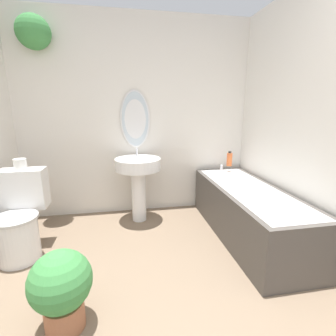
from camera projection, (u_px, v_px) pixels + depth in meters
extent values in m
cube|color=silver|center=(137.00, 119.00, 3.02)|extent=(2.92, 0.06, 2.40)
ellipsoid|color=silver|center=(135.00, 119.00, 2.97)|extent=(0.36, 0.02, 0.70)
ellipsoid|color=silver|center=(135.00, 119.00, 2.97)|extent=(0.32, 0.01, 0.66)
cylinder|color=#9E6042|center=(32.00, 24.00, 2.48)|extent=(0.15, 0.15, 0.09)
sphere|color=#3D8442|center=(33.00, 32.00, 2.49)|extent=(0.34, 0.34, 0.34)
cube|color=silver|center=(319.00, 124.00, 2.03)|extent=(0.06, 2.66, 2.40)
cylinder|color=white|center=(18.00, 240.00, 2.15)|extent=(0.35, 0.35, 0.39)
cylinder|color=silver|center=(14.00, 218.00, 2.10)|extent=(0.38, 0.38, 0.02)
cube|color=white|center=(24.00, 189.00, 2.32)|extent=(0.40, 0.20, 0.38)
cylinder|color=white|center=(139.00, 195.00, 2.91)|extent=(0.17, 0.17, 0.63)
cylinder|color=white|center=(138.00, 164.00, 2.82)|extent=(0.53, 0.53, 0.13)
cylinder|color=silver|center=(137.00, 152.00, 2.93)|extent=(0.02, 0.02, 0.10)
cube|color=#4C4742|center=(248.00, 213.00, 2.55)|extent=(0.62, 1.69, 0.52)
cube|color=white|center=(249.00, 191.00, 2.49)|extent=(0.52, 1.59, 0.04)
cylinder|color=silver|center=(221.00, 168.00, 3.19)|extent=(0.04, 0.04, 0.08)
cylinder|color=#DB6633|center=(229.00, 159.00, 3.11)|extent=(0.07, 0.07, 0.17)
cylinder|color=black|center=(230.00, 152.00, 3.09)|extent=(0.04, 0.04, 0.02)
cylinder|color=#9E6042|center=(65.00, 315.00, 1.50)|extent=(0.24, 0.24, 0.18)
sphere|color=#3D8442|center=(61.00, 281.00, 1.44)|extent=(0.37, 0.37, 0.37)
cylinder|color=white|center=(20.00, 164.00, 2.26)|extent=(0.11, 0.11, 0.10)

